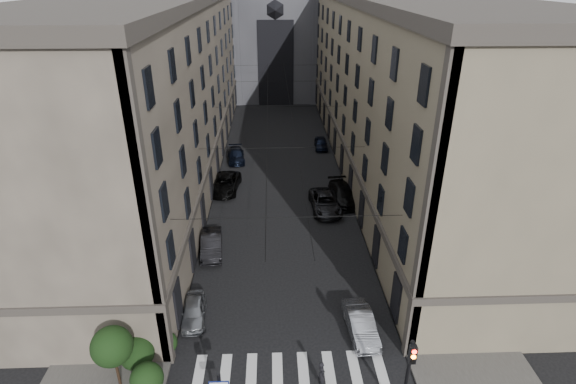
{
  "coord_description": "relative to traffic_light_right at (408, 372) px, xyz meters",
  "views": [
    {
      "loc": [
        -0.84,
        -13.59,
        20.69
      ],
      "look_at": [
        0.07,
        10.75,
        8.83
      ],
      "focal_mm": 28.0,
      "sensor_mm": 36.0,
      "label": 1
    }
  ],
  "objects": [
    {
      "name": "car_right_far",
      "position": [
        -0.03,
        39.93,
        -2.6
      ],
      "size": [
        1.73,
        4.06,
        1.37
      ],
      "primitive_type": "imported",
      "rotation": [
        0.0,
        0.0,
        -0.03
      ],
      "color": "black",
      "rests_on": "ground"
    },
    {
      "name": "car_left_midfar",
      "position": [
        -11.41,
        27.53,
        -2.49
      ],
      "size": [
        3.18,
        5.98,
        1.6
      ],
      "primitive_type": "imported",
      "rotation": [
        0.0,
        0.0,
        -0.09
      ],
      "color": "black",
      "rests_on": "ground"
    },
    {
      "name": "car_left_midnear",
      "position": [
        -11.54,
        15.81,
        -2.51
      ],
      "size": [
        2.09,
        4.87,
        1.56
      ],
      "primitive_type": "imported",
      "rotation": [
        0.0,
        0.0,
        0.1
      ],
      "color": "black",
      "rests_on": "ground"
    },
    {
      "name": "traffic_light_right",
      "position": [
        0.0,
        0.0,
        0.0
      ],
      "size": [
        0.34,
        0.5,
        5.2
      ],
      "color": "black",
      "rests_on": "ground"
    },
    {
      "name": "building_right",
      "position": [
        7.84,
        34.08,
        6.06
      ],
      "size": [
        13.6,
        60.6,
        18.85
      ],
      "color": "brown",
      "rests_on": "ground"
    },
    {
      "name": "car_right_midfar",
      "position": [
        0.6,
        24.64,
        -2.48
      ],
      "size": [
        2.89,
        5.81,
        1.62
      ],
      "primitive_type": "imported",
      "rotation": [
        0.0,
        0.0,
        0.11
      ],
      "color": "black",
      "rests_on": "ground"
    },
    {
      "name": "sidewalk_left",
      "position": [
        -16.1,
        34.08,
        -3.21
      ],
      "size": [
        7.0,
        80.0,
        0.15
      ],
      "primitive_type": "cube",
      "color": "#383533",
      "rests_on": "ground"
    },
    {
      "name": "car_right_midnear",
      "position": [
        -1.4,
        22.88,
        -2.48
      ],
      "size": [
        2.94,
        5.91,
        1.61
      ],
      "primitive_type": "imported",
      "rotation": [
        0.0,
        0.0,
        0.05
      ],
      "color": "black",
      "rests_on": "ground"
    },
    {
      "name": "car_right_near",
      "position": [
        -1.02,
        6.18,
        -2.56
      ],
      "size": [
        1.89,
        4.55,
        1.47
      ],
      "primitive_type": "imported",
      "rotation": [
        0.0,
        0.0,
        0.08
      ],
      "color": "gray",
      "rests_on": "ground"
    },
    {
      "name": "zebra_crossing",
      "position": [
        -5.6,
        3.08,
        -3.28
      ],
      "size": [
        11.0,
        3.2,
        0.01
      ],
      "primitive_type": "cube",
      "color": "beige",
      "rests_on": "ground"
    },
    {
      "name": "tram_wires",
      "position": [
        -5.6,
        33.71,
        3.96
      ],
      "size": [
        14.0,
        60.0,
        0.43
      ],
      "color": "black",
      "rests_on": "ground"
    },
    {
      "name": "building_left",
      "position": [
        -19.04,
        34.08,
        6.06
      ],
      "size": [
        13.6,
        60.6,
        18.85
      ],
      "color": "#484137",
      "rests_on": "ground"
    },
    {
      "name": "pedestrian",
      "position": [
        -3.92,
        2.27,
        -2.46
      ],
      "size": [
        0.55,
        0.69,
        1.65
      ],
      "primitive_type": "imported",
      "rotation": [
        0.0,
        0.0,
        1.87
      ],
      "color": "black",
      "rests_on": "ground"
    },
    {
      "name": "car_left_near",
      "position": [
        -11.8,
        7.89,
        -2.64
      ],
      "size": [
        1.82,
        3.93,
        1.3
      ],
      "primitive_type": "imported",
      "rotation": [
        0.0,
        0.0,
        0.07
      ],
      "color": "gray",
      "rests_on": "ground"
    },
    {
      "name": "car_left_far",
      "position": [
        -10.87,
        35.97,
        -2.59
      ],
      "size": [
        2.47,
        5.0,
        1.4
      ],
      "primitive_type": "imported",
      "rotation": [
        0.0,
        0.0,
        0.11
      ],
      "color": "black",
      "rests_on": "ground"
    },
    {
      "name": "sidewalk_right",
      "position": [
        4.9,
        34.08,
        -3.21
      ],
      "size": [
        7.0,
        80.0,
        0.15
      ],
      "primitive_type": "cube",
      "color": "#383533",
      "rests_on": "ground"
    },
    {
      "name": "shrub_cluster",
      "position": [
        -14.32,
        3.09,
        -1.49
      ],
      "size": [
        3.9,
        4.4,
        3.9
      ],
      "color": "black",
      "rests_on": "sidewalk_left"
    }
  ]
}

